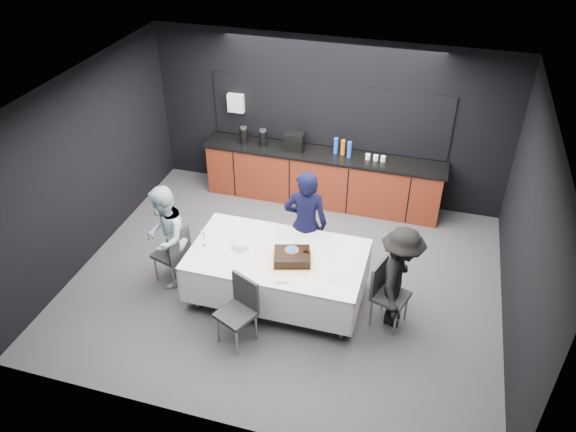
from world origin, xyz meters
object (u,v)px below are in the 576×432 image
at_px(person_right, 399,278).
at_px(plate_stack, 240,245).
at_px(cake_assembly, 292,257).
at_px(party_table, 278,262).
at_px(chair_right, 386,289).
at_px(champagne_flute, 203,236).
at_px(person_left, 166,237).
at_px(chair_left, 175,251).
at_px(chair_near, 240,306).
at_px(person_center, 306,224).

bearing_deg(person_right, plate_stack, 92.90).
bearing_deg(cake_assembly, party_table, 158.87).
bearing_deg(person_right, chair_right, 103.43).
height_order(champagne_flute, person_left, person_left).
bearing_deg(party_table, chair_right, -0.82).
bearing_deg(person_left, chair_left, 81.82).
bearing_deg(chair_right, party_table, 179.18).
height_order(champagne_flute, chair_right, champagne_flute).
bearing_deg(chair_left, chair_near, -31.71).
height_order(cake_assembly, chair_near, cake_assembly).
bearing_deg(cake_assembly, chair_left, 178.76).
bearing_deg(chair_right, person_left, -179.18).
bearing_deg(champagne_flute, chair_right, 1.97).
distance_m(chair_right, person_left, 3.06).
distance_m(plate_stack, person_right, 2.11).
distance_m(person_center, person_right, 1.55).
relative_size(party_table, cake_assembly, 3.91).
xyz_separation_m(plate_stack, person_left, (-1.08, -0.04, -0.06)).
bearing_deg(cake_assembly, champagne_flute, -179.16).
distance_m(champagne_flute, chair_right, 2.50).
xyz_separation_m(chair_near, person_left, (-1.36, 0.77, 0.23)).
bearing_deg(chair_near, champagne_flute, 136.92).
bearing_deg(champagne_flute, person_left, 176.01).
relative_size(party_table, person_right, 1.58).
bearing_deg(person_center, person_left, 13.09).
height_order(plate_stack, champagne_flute, champagne_flute).
relative_size(chair_right, person_left, 0.60).
distance_m(party_table, chair_left, 1.50).
distance_m(plate_stack, chair_right, 1.99).
height_order(person_center, person_left, person_center).
xyz_separation_m(cake_assembly, chair_near, (-0.46, -0.74, -0.31)).
distance_m(chair_left, person_center, 1.87).
distance_m(cake_assembly, person_left, 1.82).
distance_m(party_table, chair_near, 0.87).
relative_size(plate_stack, person_right, 0.14).
bearing_deg(chair_right, cake_assembly, -176.90).
xyz_separation_m(chair_right, person_center, (-1.25, 0.69, 0.31)).
bearing_deg(person_left, person_right, 74.73).
distance_m(plate_stack, person_left, 1.09).
relative_size(chair_left, chair_right, 1.00).
bearing_deg(plate_stack, chair_near, -70.95).
xyz_separation_m(plate_stack, person_right, (2.11, 0.03, -0.10)).
distance_m(party_table, person_center, 0.73).
height_order(party_table, person_left, person_left).
relative_size(champagne_flute, person_right, 0.15).
bearing_deg(chair_left, plate_stack, 1.55).
distance_m(cake_assembly, person_right, 1.38).
xyz_separation_m(cake_assembly, chair_right, (1.23, 0.07, -0.31)).
distance_m(person_center, person_left, 1.94).
relative_size(champagne_flute, chair_left, 0.24).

